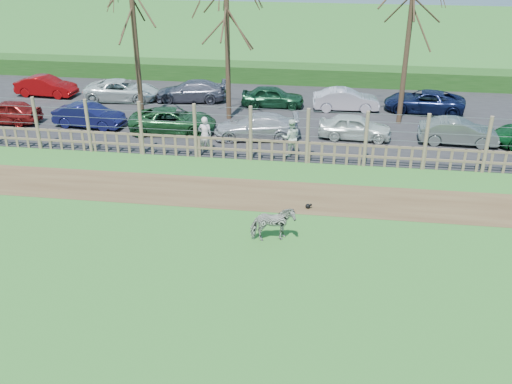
# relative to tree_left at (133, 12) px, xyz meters

# --- Properties ---
(ground) EXTENTS (120.00, 120.00, 0.00)m
(ground) POSITION_rel_tree_left_xyz_m (6.50, -12.50, -5.62)
(ground) COLOR #508E43
(ground) RESTS_ON ground
(dirt_strip) EXTENTS (34.00, 2.80, 0.01)m
(dirt_strip) POSITION_rel_tree_left_xyz_m (6.50, -8.00, -5.61)
(dirt_strip) COLOR brown
(dirt_strip) RESTS_ON ground
(asphalt) EXTENTS (44.00, 13.00, 0.04)m
(asphalt) POSITION_rel_tree_left_xyz_m (6.50, 2.00, -5.60)
(asphalt) COLOR #232326
(asphalt) RESTS_ON ground
(hedge) EXTENTS (46.00, 2.00, 1.10)m
(hedge) POSITION_rel_tree_left_xyz_m (6.50, 9.00, -5.07)
(hedge) COLOR #1E4716
(hedge) RESTS_ON ground
(fence) EXTENTS (30.16, 0.16, 2.50)m
(fence) POSITION_rel_tree_left_xyz_m (6.50, -4.50, -4.81)
(fence) COLOR brown
(fence) RESTS_ON ground
(tree_left) EXTENTS (4.80, 4.80, 7.88)m
(tree_left) POSITION_rel_tree_left_xyz_m (0.00, 0.00, 0.00)
(tree_left) COLOR #3D2B1E
(tree_left) RESTS_ON ground
(tree_mid) EXTENTS (4.80, 4.80, 6.83)m
(tree_mid) POSITION_rel_tree_left_xyz_m (4.50, 1.00, -0.75)
(tree_mid) COLOR #3D2B1E
(tree_mid) RESTS_ON ground
(tree_right) EXTENTS (4.80, 4.80, 7.35)m
(tree_right) POSITION_rel_tree_left_xyz_m (13.50, 1.50, -0.37)
(tree_right) COLOR #3D2B1E
(tree_right) RESTS_ON ground
(zebra) EXTENTS (1.59, 1.06, 1.23)m
(zebra) POSITION_rel_tree_left_xyz_m (8.26, -11.39, -5.00)
(zebra) COLOR gray
(zebra) RESTS_ON ground
(visitor_a) EXTENTS (0.69, 0.52, 1.72)m
(visitor_a) POSITION_rel_tree_left_xyz_m (4.32, -4.03, -4.71)
(visitor_a) COLOR silver
(visitor_a) RESTS_ON asphalt
(visitor_b) EXTENTS (0.96, 0.82, 1.72)m
(visitor_b) POSITION_rel_tree_left_xyz_m (8.23, -3.85, -4.71)
(visitor_b) COLOR silver
(visitor_b) RESTS_ON asphalt
(crow) EXTENTS (0.25, 0.19, 0.20)m
(crow) POSITION_rel_tree_left_xyz_m (9.32, -8.88, -5.52)
(crow) COLOR black
(crow) RESTS_ON ground
(car_0) EXTENTS (3.54, 1.47, 1.20)m
(car_0) POSITION_rel_tree_left_xyz_m (-6.89, -1.33, -4.98)
(car_0) COLOR maroon
(car_0) RESTS_ON asphalt
(car_1) EXTENTS (3.76, 1.66, 1.20)m
(car_1) POSITION_rel_tree_left_xyz_m (-2.37, -1.32, -4.98)
(car_1) COLOR #131545
(car_1) RESTS_ON asphalt
(car_2) EXTENTS (4.48, 2.38, 1.20)m
(car_2) POSITION_rel_tree_left_xyz_m (2.11, -1.50, -4.98)
(car_2) COLOR #21522A
(car_2) RESTS_ON asphalt
(car_3) EXTENTS (4.32, 2.21, 1.20)m
(car_3) POSITION_rel_tree_left_xyz_m (6.38, -1.82, -4.98)
(car_3) COLOR #B5B4BB
(car_3) RESTS_ON asphalt
(car_4) EXTENTS (3.58, 1.56, 1.20)m
(car_4) POSITION_rel_tree_left_xyz_m (11.15, -1.19, -4.98)
(car_4) COLOR silver
(car_4) RESTS_ON asphalt
(car_5) EXTENTS (3.69, 1.41, 1.20)m
(car_5) POSITION_rel_tree_left_xyz_m (15.98, -1.24, -4.98)
(car_5) COLOR slate
(car_5) RESTS_ON asphalt
(car_7) EXTENTS (3.72, 1.52, 1.20)m
(car_7) POSITION_rel_tree_left_xyz_m (-7.17, 3.66, -4.98)
(car_7) COLOR #97080A
(car_7) RESTS_ON asphalt
(car_8) EXTENTS (4.45, 2.31, 1.20)m
(car_8) POSITION_rel_tree_left_xyz_m (-2.34, 3.46, -4.98)
(car_8) COLOR silver
(car_8) RESTS_ON asphalt
(car_9) EXTENTS (4.32, 2.20, 1.20)m
(car_9) POSITION_rel_tree_left_xyz_m (1.73, 3.84, -4.98)
(car_9) COLOR #555667
(car_9) RESTS_ON asphalt
(car_10) EXTENTS (3.59, 1.60, 1.20)m
(car_10) POSITION_rel_tree_left_xyz_m (6.60, 3.35, -4.98)
(car_10) COLOR #174327
(car_10) RESTS_ON asphalt
(car_11) EXTENTS (3.74, 1.57, 1.20)m
(car_11) POSITION_rel_tree_left_xyz_m (10.71, 3.31, -4.98)
(car_11) COLOR silver
(car_11) RESTS_ON asphalt
(car_12) EXTENTS (4.54, 2.52, 1.20)m
(car_12) POSITION_rel_tree_left_xyz_m (15.00, 3.57, -4.98)
(car_12) COLOR #11193E
(car_12) RESTS_ON asphalt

